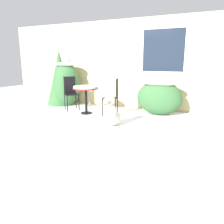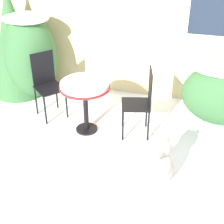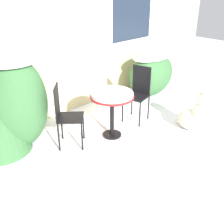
{
  "view_description": "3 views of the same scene",
  "coord_description": "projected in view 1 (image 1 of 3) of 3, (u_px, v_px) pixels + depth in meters",
  "views": [
    {
      "loc": [
        2.57,
        -4.14,
        1.39
      ],
      "look_at": [
        0.66,
        0.14,
        0.31
      ],
      "focal_mm": 35.0,
      "sensor_mm": 36.0,
      "label": 1
    },
    {
      "loc": [
        0.93,
        -2.92,
        2.79
      ],
      "look_at": [
        0.0,
        0.6,
        0.55
      ],
      "focal_mm": 55.0,
      "sensor_mm": 36.0,
      "label": 2
    },
    {
      "loc": [
        -3.21,
        -1.96,
        2.35
      ],
      "look_at": [
        -0.45,
        0.91,
        0.42
      ],
      "focal_mm": 45.0,
      "sensor_mm": 36.0,
      "label": 3
    }
  ],
  "objects": [
    {
      "name": "ground_plane",
      "position": [
        83.0,
        124.0,
        5.02
      ],
      "size": [
        16.0,
        16.0,
        0.0
      ],
      "primitive_type": "plane",
      "color": "white"
    },
    {
      "name": "house_wall",
      "position": [
        122.0,
        64.0,
        6.65
      ],
      "size": [
        8.0,
        0.1,
        2.61
      ],
      "color": "#D1BC84",
      "rests_on": "ground_plane"
    },
    {
      "name": "shrub_left",
      "position": [
        67.0,
        83.0,
        6.97
      ],
      "size": [
        0.85,
        0.75,
        1.37
      ],
      "color": "#386638",
      "rests_on": "ground_plane"
    },
    {
      "name": "shrub_middle",
      "position": [
        159.0,
        97.0,
        5.78
      ],
      "size": [
        1.2,
        0.68,
        0.91
      ],
      "color": "#386638",
      "rests_on": "ground_plane"
    },
    {
      "name": "evergreen_bush",
      "position": [
        60.0,
        78.0,
        7.15
      ],
      "size": [
        0.89,
        0.89,
        1.76
      ],
      "color": "#386638",
      "rests_on": "ground_plane"
    },
    {
      "name": "patio_table",
      "position": [
        86.0,
        90.0,
        5.86
      ],
      "size": [
        0.68,
        0.68,
        0.75
      ],
      "color": "black",
      "rests_on": "ground_plane"
    },
    {
      "name": "patio_chair_near_table",
      "position": [
        71.0,
        92.0,
        6.41
      ],
      "size": [
        0.53,
        0.53,
        0.97
      ],
      "rotation": [
        0.0,
        0.0,
        0.84
      ],
      "color": "black",
      "rests_on": "ground_plane"
    },
    {
      "name": "patio_chair_far_side",
      "position": [
        113.0,
        96.0,
        5.69
      ],
      "size": [
        0.45,
        0.45,
        0.97
      ],
      "rotation": [
        0.0,
        0.0,
        -1.33
      ],
      "color": "black",
      "rests_on": "ground_plane"
    },
    {
      "name": "dog",
      "position": [
        111.0,
        114.0,
        4.76
      ],
      "size": [
        0.43,
        0.66,
        0.74
      ],
      "rotation": [
        0.0,
        0.0,
        0.12
      ],
      "color": "beige",
      "rests_on": "ground_plane"
    }
  ]
}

